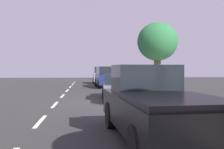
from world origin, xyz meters
TOP-DOWN VIEW (x-y plane):
  - ground at (0.00, 0.00)m, footprint 73.24×73.24m
  - sidewalk at (3.91, 0.00)m, footprint 3.96×45.78m
  - curb_edge at (1.85, 0.00)m, footprint 0.16×45.78m
  - lane_stripe_centre at (-2.57, -0.79)m, footprint 0.14×44.20m
  - lane_stripe_bike_edge at (0.38, 0.00)m, footprint 0.12×45.78m
  - parked_pickup_black_second at (0.77, -7.72)m, footprint 2.30×5.42m
  - parked_sedan_grey_mid at (0.86, 0.94)m, footprint 1.98×4.47m
  - parked_suv_dark_blue_far at (0.91, 11.10)m, footprint 2.17×4.80m
  - parked_suv_white_farthest at (0.75, 17.02)m, footprint 1.99×4.71m
  - bicycle_at_curb at (1.39, 5.24)m, footprint 1.75×0.46m
  - cyclist_with_backpack at (1.61, 4.80)m, footprint 0.48×0.60m
  - street_tree_mid_block at (3.01, 0.31)m, footprint 2.26×2.26m
  - fire_hydrant at (2.28, 2.24)m, footprint 0.22×0.22m

SIDE VIEW (x-z plane):
  - ground at x=0.00m, z-range 0.00..0.00m
  - lane_stripe_bike_edge at x=0.38m, z-range 0.00..0.01m
  - lane_stripe_centre at x=-2.57m, z-range 0.00..0.01m
  - sidewalk at x=3.91m, z-range 0.00..0.15m
  - curb_edge at x=1.85m, z-range 0.00..0.15m
  - bicycle_at_curb at x=1.39m, z-range -0.01..0.77m
  - fire_hydrant at x=2.28m, z-range 0.16..1.00m
  - parked_sedan_grey_mid at x=0.86m, z-range -0.01..1.51m
  - parked_pickup_black_second at x=0.77m, z-range -0.07..1.88m
  - cyclist_with_backpack at x=1.61m, z-range 0.17..1.80m
  - parked_suv_dark_blue_far at x=0.91m, z-range 0.03..2.02m
  - parked_suv_white_farthest at x=0.75m, z-range 0.03..2.02m
  - street_tree_mid_block at x=3.01m, z-range 1.14..5.42m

